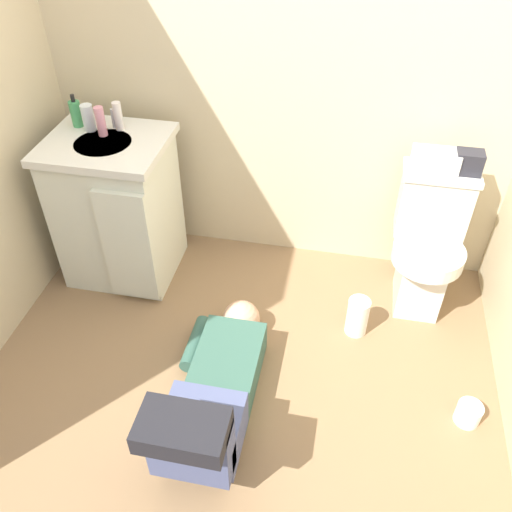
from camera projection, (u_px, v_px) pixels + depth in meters
The scene contains 14 objects.
ground_plane at pixel (237, 384), 2.54m from camera, with size 2.90×3.07×0.04m, color olive.
wall_back at pixel (282, 45), 2.55m from camera, with size 2.56×0.08×2.40m, color beige.
toilet at pixel (427, 244), 2.72m from camera, with size 0.36×0.46×0.75m.
vanity_cabinet at pixel (118, 208), 2.87m from camera, with size 0.60×0.53×0.82m.
faucet at pixel (114, 118), 2.69m from camera, with size 0.02×0.02×0.10m, color silver.
person_plumber at pixel (213, 393), 2.27m from camera, with size 0.39×1.06×0.52m.
tissue_box at pixel (435, 160), 2.52m from camera, with size 0.22×0.11×0.10m, color silver.
toiletry_bag at pixel (469, 162), 2.49m from camera, with size 0.12×0.09×0.11m, color #26262D.
soap_dispenser at pixel (76, 113), 2.69m from camera, with size 0.06×0.06×0.17m.
bottle_clear at pixel (88, 118), 2.66m from camera, with size 0.06×0.06×0.13m, color silver.
bottle_pink at pixel (101, 121), 2.61m from camera, with size 0.05×0.05×0.15m, color pink.
bottle_white at pixel (118, 116), 2.66m from camera, with size 0.04×0.04×0.14m, color silver.
paper_towel_roll at pixel (357, 316), 2.70m from camera, with size 0.11×0.11×0.21m, color white.
toilet_paper_roll at pixel (468, 414), 2.34m from camera, with size 0.11×0.11×0.10m, color white.
Camera 1 is at (0.39, -1.49, 2.09)m, focal length 37.65 mm.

